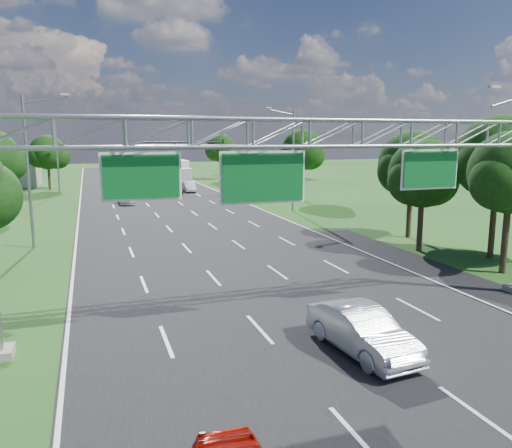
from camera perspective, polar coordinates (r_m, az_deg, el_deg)
name	(u,v)px	position (r m, az deg, el deg)	size (l,w,h in m)	color
ground	(202,237)	(37.36, -6.22, -1.48)	(220.00, 220.00, 0.00)	#194715
road	(202,237)	(37.36, -6.22, -1.48)	(18.00, 180.00, 0.02)	black
road_flare	(466,283)	(27.73, 22.88, -6.26)	(3.00, 30.00, 0.02)	black
sign_gantry	(308,149)	(19.55, 5.93, 8.50)	(23.50, 1.00, 9.56)	gray
traffic_signal	(199,152)	(72.45, -6.49, 8.16)	(12.21, 0.24, 7.00)	black
streetlight_l_near	(31,164)	(36.02, -24.35, 6.23)	(2.97, 0.22, 10.16)	gray
streetlight_l_far	(58,150)	(70.91, -21.64, 7.82)	(2.97, 0.22, 10.16)	gray
streetlight_r_mid	(291,155)	(49.64, 4.06, 7.87)	(2.97, 0.22, 10.16)	gray
tree_cluster_right	(473,170)	(33.72, 23.58, 5.64)	(9.91, 14.60, 8.68)	#2D2116
tree_verge_lc	(48,154)	(76.05, -22.66, 7.40)	(5.76, 4.80, 7.62)	#2D2116
tree_verge_rd	(303,152)	(58.90, 5.36, 8.23)	(5.76, 4.80, 8.28)	#2D2116
tree_verge_re	(221,149)	(86.66, -4.02, 8.50)	(5.76, 4.80, 7.84)	#2D2116
building_right	(267,166)	(93.52, 1.32, 6.67)	(12.00, 9.00, 4.00)	#9E9484
silver_sedan	(362,331)	(17.91, 12.00, -11.83)	(1.67, 4.79, 1.58)	silver
car_queue_a	(126,198)	(57.31, -14.59, 2.86)	(1.68, 4.13, 1.20)	silver
car_queue_b	(172,189)	(65.91, -9.53, 3.95)	(2.06, 4.47, 1.24)	black
car_queue_d	(189,187)	(68.29, -7.65, 4.25)	(1.42, 4.08, 1.34)	silver
box_truck	(178,172)	(82.26, -8.96, 5.91)	(3.05, 9.65, 3.62)	white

